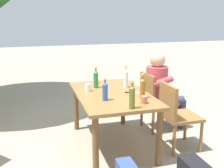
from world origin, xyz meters
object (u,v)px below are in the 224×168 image
bottle_blue (105,91)px  chair_near_right (154,98)px  dining_table (112,100)px  bottle_amber (143,88)px  bottle_green (96,79)px  bottle_olive (132,96)px  chair_near_left (176,113)px  table_knife (133,93)px  person_in_white_shirt (161,87)px  cup_terracotta (144,100)px  bottle_clear (126,78)px  cup_white (88,88)px  cup_steel (95,79)px

bottle_blue → chair_near_right: bearing=-56.9°
dining_table → bottle_amber: size_ratio=4.84×
bottle_green → bottle_olive: bearing=-169.5°
bottle_amber → chair_near_left: bearing=-92.6°
bottle_olive → table_knife: bearing=-21.1°
dining_table → bottle_amber: (-0.31, -0.29, 0.22)m
person_in_white_shirt → bottle_olive: size_ratio=3.76×
bottle_amber → chair_near_right: bearing=-36.1°
bottle_green → cup_terracotta: bearing=-155.9°
chair_near_left → bottle_olive: size_ratio=2.78×
bottle_olive → bottle_blue: bottle_olive is taller
chair_near_right → bottle_amber: (-0.63, 0.46, 0.37)m
dining_table → bottle_clear: (0.22, -0.26, 0.23)m
chair_near_left → cup_terracotta: (-0.18, 0.52, 0.28)m
person_in_white_shirt → cup_terracotta: 1.05m
cup_terracotta → cup_white: size_ratio=0.83×
bottle_clear → cup_steel: bearing=45.4°
bottle_amber → cup_steel: 0.96m
chair_near_left → bottle_clear: (0.55, 0.49, 0.37)m
chair_near_right → table_knife: size_ratio=3.70×
dining_table → cup_white: bearing=59.3°
cup_steel → chair_near_left: bearing=-136.8°
cup_steel → table_knife: size_ratio=0.51×
chair_near_left → cup_white: chair_near_left is taller
table_knife → dining_table: bearing=75.5°
person_in_white_shirt → bottle_amber: bearing=138.1°
dining_table → table_knife: (-0.07, -0.26, 0.10)m
dining_table → person_in_white_shirt: 0.92m
bottle_amber → bottle_clear: bearing=3.4°
bottle_clear → cup_white: bearing=95.7°
chair_near_right → bottle_green: size_ratio=2.98×
dining_table → cup_terracotta: bearing=-155.5°
bottle_olive → bottle_clear: bearing=-14.6°
chair_near_right → bottle_olive: bearing=143.3°
chair_near_right → bottle_green: 0.96m
chair_near_right → bottle_olive: bottle_olive is taller
bottle_olive → chair_near_right: bearing=-36.7°
chair_near_right → bottle_green: bearing=90.5°
table_knife → person_in_white_shirt: bearing=-56.9°
dining_table → bottle_green: bottle_green is taller
bottle_olive → bottle_green: bearing=10.5°
bottle_amber → bottle_blue: bottle_amber is taller
bottle_olive → cup_white: size_ratio=3.05×
bottle_green → cup_terracotta: 0.91m
cup_steel → cup_terracotta: 1.12m
chair_near_left → table_knife: chair_near_left is taller
dining_table → cup_white: cup_white is taller
chair_near_left → table_knife: 0.61m
cup_terracotta → cup_white: cup_white is taller
chair_near_left → bottle_clear: bearing=41.7°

